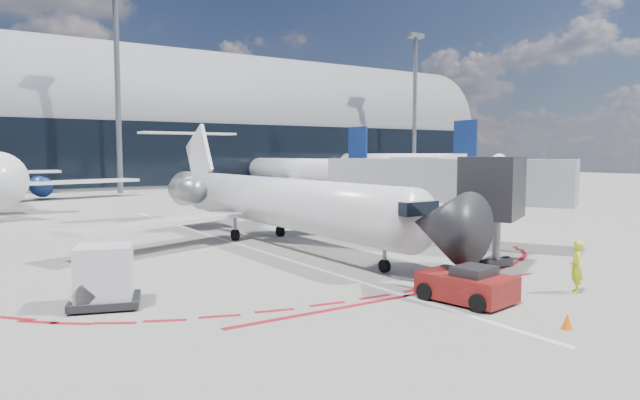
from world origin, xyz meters
TOP-DOWN VIEW (x-y plane):
  - ground at (0.00, 0.00)m, footprint 260.00×260.00m
  - apron_centerline at (0.00, 2.00)m, footprint 0.25×40.00m
  - apron_stop_bar at (0.00, -11.50)m, footprint 14.00×0.25m
  - terminal_building at (0.00, 64.97)m, footprint 150.00×24.15m
  - jet_bridge at (9.79, -3.01)m, footprint 10.03×15.20m
  - light_mast_centre at (5.00, 48.00)m, footprint 0.70×0.70m
  - light_mast_east at (55.00, 48.00)m, footprint 0.70×0.70m
  - regional_jet at (1.96, 2.42)m, footprint 23.11×28.49m
  - pushback_tug at (1.26, -13.16)m, footprint 2.48×4.91m
  - ramp_worker at (5.47, -14.50)m, footprint 0.83×0.80m
  - uld_container at (-9.22, -7.13)m, footprint 2.64×2.44m
  - safety_cone_right at (1.31, -16.90)m, footprint 0.33×0.33m
  - bg_airliner_2 at (27.30, 41.06)m, footprint 31.60×33.46m
  - bg_airliner_3 at (44.34, 42.08)m, footprint 36.46×38.61m

SIDE VIEW (x-z plane):
  - ground at x=0.00m, z-range 0.00..0.00m
  - apron_centerline at x=0.00m, z-range 0.00..0.01m
  - apron_stop_bar at x=0.00m, z-range 0.00..0.01m
  - safety_cone_right at x=1.31m, z-range 0.00..0.46m
  - pushback_tug at x=1.26m, z-range -0.07..1.18m
  - ramp_worker at x=5.47m, z-range 0.00..1.91m
  - uld_container at x=-9.22m, z-range -0.01..2.03m
  - regional_jet at x=1.96m, z-range -1.18..5.95m
  - jet_bridge at x=9.79m, z-range 0.56..5.46m
  - bg_airliner_2 at x=27.30m, z-range 0.00..10.22m
  - bg_airliner_3 at x=44.34m, z-range 0.00..11.80m
  - terminal_building at x=0.00m, z-range -3.48..20.52m
  - light_mast_centre at x=5.00m, z-range 0.00..25.00m
  - light_mast_east at x=55.00m, z-range 0.00..25.00m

